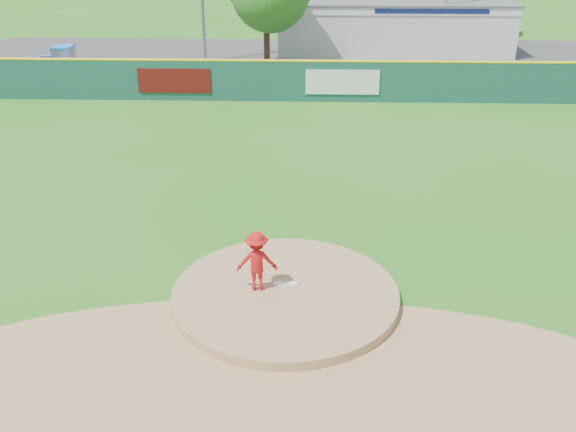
{
  "coord_description": "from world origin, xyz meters",
  "views": [
    {
      "loc": [
        0.5,
        -13.21,
        8.55
      ],
      "look_at": [
        0.0,
        2.0,
        1.3
      ],
      "focal_mm": 40.0,
      "sensor_mm": 36.0,
      "label": 1
    }
  ],
  "objects_px": {
    "van": "(399,75)",
    "pool_building_grp": "(390,23)",
    "playground_slide": "(64,61)",
    "pitcher": "(257,261)"
  },
  "relations": [
    {
      "from": "pitcher",
      "to": "van",
      "type": "height_order",
      "value": "pitcher"
    },
    {
      "from": "van",
      "to": "pool_building_grp",
      "type": "height_order",
      "value": "pool_building_grp"
    },
    {
      "from": "pitcher",
      "to": "playground_slide",
      "type": "height_order",
      "value": "pitcher"
    },
    {
      "from": "pitcher",
      "to": "van",
      "type": "distance_m",
      "value": 21.76
    },
    {
      "from": "pool_building_grp",
      "to": "playground_slide",
      "type": "xyz_separation_m",
      "value": [
        -19.42,
        -9.05,
        -0.8
      ]
    },
    {
      "from": "pitcher",
      "to": "playground_slide",
      "type": "relative_size",
      "value": 0.49
    },
    {
      "from": "van",
      "to": "playground_slide",
      "type": "distance_m",
      "value": 18.82
    },
    {
      "from": "pool_building_grp",
      "to": "playground_slide",
      "type": "relative_size",
      "value": 4.94
    },
    {
      "from": "pool_building_grp",
      "to": "playground_slide",
      "type": "height_order",
      "value": "pool_building_grp"
    },
    {
      "from": "van",
      "to": "playground_slide",
      "type": "height_order",
      "value": "playground_slide"
    }
  ]
}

